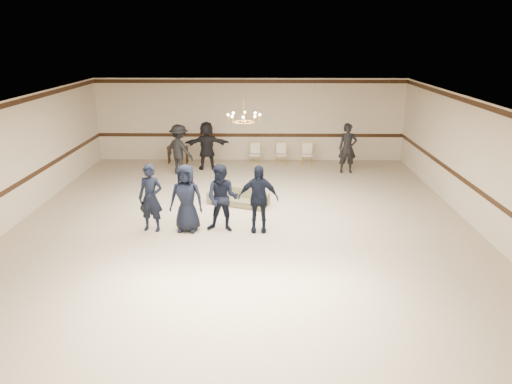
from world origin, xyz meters
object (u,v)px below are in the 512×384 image
(boy_a, at_px, (151,198))
(settee, at_px, (238,196))
(chandelier, at_px, (244,110))
(adult_mid, at_px, (207,145))
(boy_b, at_px, (186,198))
(boy_d, at_px, (258,199))
(adult_left, at_px, (179,150))
(adult_right, at_px, (348,148))
(banquet_chair_right, at_px, (307,154))
(banquet_chair_mid, at_px, (281,154))
(console_table, at_px, (178,155))
(banquet_chair_left, at_px, (255,154))
(boy_c, at_px, (222,198))

(boy_a, height_order, settee, boy_a)
(boy_a, bearing_deg, chandelier, 40.68)
(adult_mid, bearing_deg, boy_b, 86.21)
(boy_d, relative_size, adult_left, 0.97)
(adult_left, height_order, adult_right, same)
(banquet_chair_right, bearing_deg, adult_left, -158.42)
(adult_left, bearing_deg, boy_d, 152.75)
(boy_a, relative_size, adult_right, 0.97)
(adult_mid, bearing_deg, boy_d, 102.93)
(adult_mid, xyz_separation_m, banquet_chair_mid, (2.76, 0.63, -0.48))
(adult_right, bearing_deg, boy_a, -137.82)
(boy_b, relative_size, banquet_chair_mid, 2.08)
(banquet_chair_right, bearing_deg, settee, -112.23)
(boy_b, bearing_deg, chandelier, 51.11)
(boy_b, distance_m, adult_mid, 5.95)
(chandelier, relative_size, console_table, 1.19)
(chandelier, bearing_deg, adult_right, 49.62)
(boy_d, xyz_separation_m, adult_left, (-2.85, 5.25, 0.03))
(boy_b, height_order, console_table, boy_b)
(boy_b, relative_size, boy_d, 1.00)
(chandelier, distance_m, banquet_chair_right, 6.16)
(chandelier, bearing_deg, banquet_chair_mid, 76.91)
(adult_left, bearing_deg, banquet_chair_left, -119.17)
(settee, relative_size, banquet_chair_right, 2.10)
(boy_c, bearing_deg, adult_left, 119.91)
(boy_c, distance_m, adult_left, 5.60)
(adult_right, bearing_deg, settee, -137.94)
(boy_a, bearing_deg, banquet_chair_left, 78.92)
(adult_mid, xyz_separation_m, banquet_chair_left, (1.76, 0.63, -0.48))
(settee, bearing_deg, console_table, 139.70)
(boy_a, distance_m, adult_right, 8.06)
(boy_d, xyz_separation_m, adult_right, (3.15, 5.55, 0.03))
(chandelier, relative_size, boy_a, 0.54)
(console_table, bearing_deg, boy_d, -65.91)
(boy_a, distance_m, adult_left, 5.25)
(boy_a, height_order, banquet_chair_mid, boy_a)
(adult_right, xyz_separation_m, banquet_chair_left, (-3.34, 1.03, -0.48))
(banquet_chair_right, xyz_separation_m, console_table, (-5.00, 0.20, -0.09))
(chandelier, relative_size, adult_mid, 0.52)
(boy_b, xyz_separation_m, adult_mid, (-0.15, 5.95, 0.03))
(settee, xyz_separation_m, console_table, (-2.58, 4.78, 0.08))
(adult_right, bearing_deg, boy_c, -127.44)
(boy_c, height_order, adult_right, adult_right)
(adult_left, xyz_separation_m, banquet_chair_right, (4.66, 1.33, -0.48))
(adult_mid, height_order, adult_right, same)
(boy_d, relative_size, console_table, 2.20)
(adult_left, bearing_deg, console_table, -43.38)
(banquet_chair_left, xyz_separation_m, console_table, (-3.00, 0.20, -0.09))
(chandelier, bearing_deg, boy_b, -135.59)
(adult_left, distance_m, adult_mid, 1.14)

